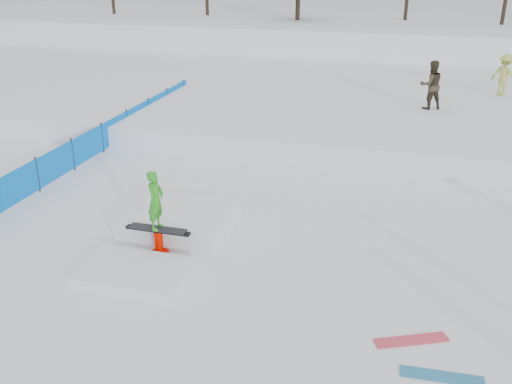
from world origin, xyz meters
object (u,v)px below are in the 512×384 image
(walker_olive, at_px, (431,85))
(walker_ygreen, at_px, (504,75))
(jib_rail_feature, at_px, (169,232))
(safety_fence, at_px, (102,137))

(walker_olive, relative_size, walker_ygreen, 1.08)
(walker_ygreen, height_order, jib_rail_feature, walker_ygreen)
(safety_fence, distance_m, walker_ygreen, 17.31)
(walker_ygreen, xyz_separation_m, jib_rail_feature, (-9.21, -15.48, -1.39))
(safety_fence, distance_m, walker_olive, 12.94)
(safety_fence, relative_size, walker_ygreen, 8.92)
(safety_fence, relative_size, jib_rail_feature, 3.64)
(jib_rail_feature, bearing_deg, safety_fence, 131.28)
(safety_fence, xyz_separation_m, walker_ygreen, (14.31, 9.67, 1.15))
(walker_olive, distance_m, jib_rail_feature, 13.68)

